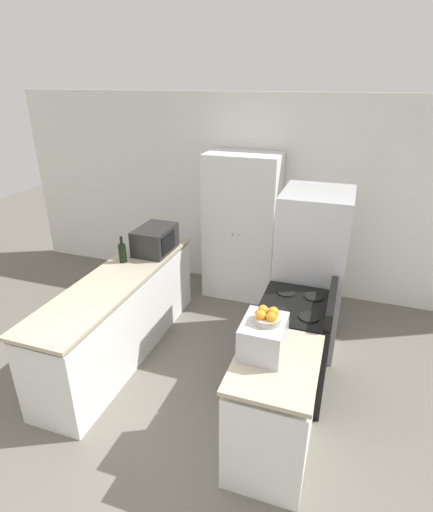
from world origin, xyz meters
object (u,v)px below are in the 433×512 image
(microwave, at_px, (155,240))
(wine_bottle, at_px, (122,252))
(refrigerator, at_px, (310,271))
(pantry_cabinet, at_px, (242,227))
(fruit_bowl, at_px, (267,316))
(stove, at_px, (293,346))
(toaster_oven, at_px, (263,337))

(microwave, relative_size, wine_bottle, 1.78)
(refrigerator, bearing_deg, pantry_cabinet, 139.68)
(pantry_cabinet, bearing_deg, fruit_bowl, -70.49)
(pantry_cabinet, relative_size, wine_bottle, 6.45)
(stove, xyz_separation_m, microwave, (-1.72, 0.66, 0.59))
(stove, height_order, fruit_bowl, fruit_bowl)
(stove, bearing_deg, microwave, 158.99)
(stove, bearing_deg, refrigerator, 88.34)
(pantry_cabinet, distance_m, microwave, 1.25)
(microwave, xyz_separation_m, toaster_oven, (1.58, -1.41, -0.02))
(microwave, bearing_deg, wine_bottle, -118.43)
(microwave, bearing_deg, fruit_bowl, -41.29)
(toaster_oven, bearing_deg, fruit_bowl, 17.13)
(refrigerator, xyz_separation_m, toaster_oven, (-0.16, -1.56, 0.17))
(stove, xyz_separation_m, toaster_oven, (-0.14, -0.75, 0.58))
(pantry_cabinet, xyz_separation_m, wine_bottle, (-0.96, -1.37, 0.07))
(toaster_oven, bearing_deg, microwave, 138.26)
(stove, height_order, microwave, microwave)
(refrigerator, height_order, wine_bottle, refrigerator)
(microwave, xyz_separation_m, wine_bottle, (-0.20, -0.38, -0.03))
(wine_bottle, distance_m, toaster_oven, 2.07)
(toaster_oven, bearing_deg, refrigerator, 84.00)
(pantry_cabinet, distance_m, stove, 1.98)
(stove, relative_size, wine_bottle, 3.61)
(pantry_cabinet, relative_size, refrigerator, 1.10)
(stove, height_order, refrigerator, refrigerator)
(pantry_cabinet, height_order, stove, pantry_cabinet)
(stove, relative_size, refrigerator, 0.62)
(wine_bottle, relative_size, toaster_oven, 0.78)
(pantry_cabinet, xyz_separation_m, fruit_bowl, (0.85, -2.40, 0.26))
(stove, distance_m, wine_bottle, 2.03)
(microwave, xyz_separation_m, fruit_bowl, (1.60, -1.41, 0.16))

